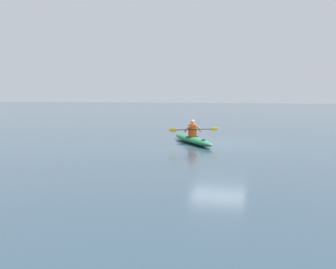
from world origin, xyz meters
The scene contains 3 objects.
ground_plane centered at (0.00, 0.00, 0.00)m, with size 160.00×160.00×0.00m, color #283D4C.
kayak centered at (1.19, 0.12, 0.16)m, with size 2.98×4.33×0.31m.
kayaker centered at (1.19, 0.13, 0.63)m, with size 2.06×1.28×0.77m.
Camera 1 is at (-2.77, 19.28, 2.30)m, focal length 45.41 mm.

